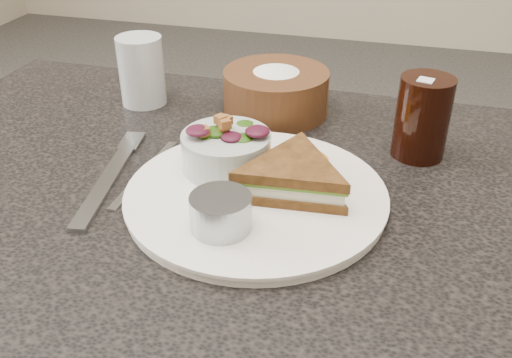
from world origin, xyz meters
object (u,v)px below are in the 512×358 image
at_px(dinner_plate, 256,196).
at_px(water_glass, 142,71).
at_px(bread_basket, 276,85).
at_px(cola_glass, 423,113).
at_px(sandwich, 293,177).
at_px(salad_bowl, 226,145).
at_px(dressing_ramekin, 221,213).

xyz_separation_m(dinner_plate, water_glass, (-0.25, 0.23, 0.05)).
bearing_deg(bread_basket, cola_glass, -20.48).
relative_size(bread_basket, cola_glass, 1.32).
bearing_deg(bread_basket, sandwich, -71.81).
relative_size(salad_bowl, bread_basket, 0.69).
bearing_deg(dinner_plate, water_glass, 137.41).
xyz_separation_m(sandwich, cola_glass, (0.14, 0.16, 0.03)).
bearing_deg(salad_bowl, cola_glass, 28.46).
relative_size(salad_bowl, water_glass, 1.03).
height_order(bread_basket, water_glass, water_glass).
bearing_deg(sandwich, dressing_ramekin, -127.31).
xyz_separation_m(dinner_plate, salad_bowl, (-0.05, 0.04, 0.04)).
relative_size(dinner_plate, cola_glass, 2.51).
bearing_deg(bread_basket, water_glass, -174.91).
relative_size(salad_bowl, dressing_ramekin, 1.69).
distance_m(dinner_plate, salad_bowl, 0.08).
bearing_deg(water_glass, salad_bowl, -42.98).
distance_m(dinner_plate, cola_glass, 0.25).
bearing_deg(sandwich, cola_glass, 44.53).
bearing_deg(bread_basket, dressing_ramekin, -86.39).
height_order(salad_bowl, cola_glass, cola_glass).
bearing_deg(water_glass, dinner_plate, -42.59).
height_order(sandwich, dressing_ramekin, sandwich).
height_order(sandwich, bread_basket, bread_basket).
relative_size(dinner_plate, sandwich, 1.97).
height_order(dressing_ramekin, cola_glass, cola_glass).
height_order(bread_basket, cola_glass, cola_glass).
height_order(dinner_plate, dressing_ramekin, dressing_ramekin).
bearing_deg(water_glass, sandwich, -37.08).
height_order(salad_bowl, bread_basket, bread_basket).
xyz_separation_m(dinner_plate, dressing_ramekin, (-0.02, -0.08, 0.03)).
distance_m(sandwich, cola_glass, 0.21).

